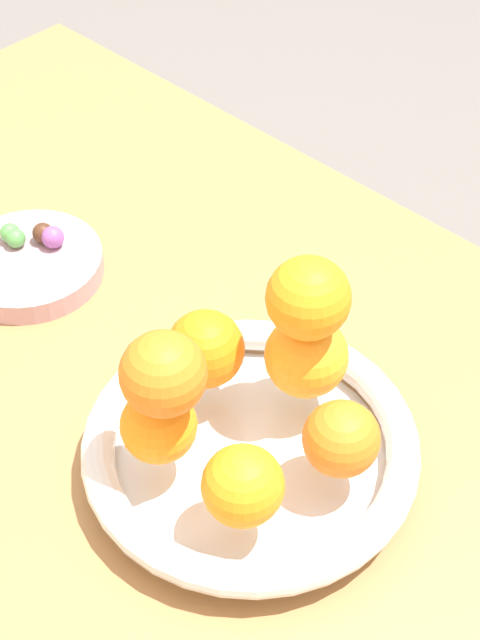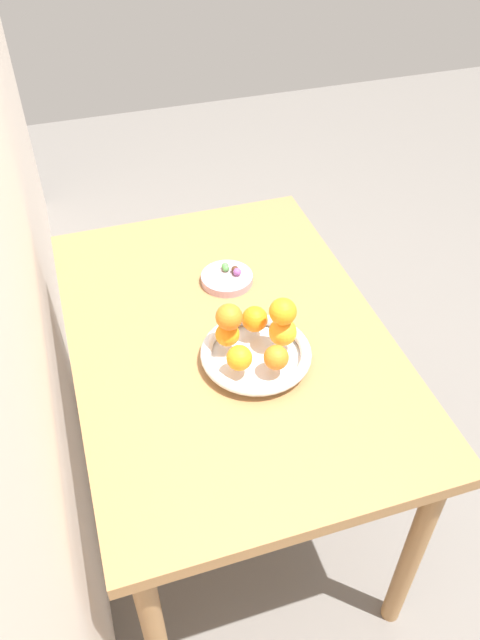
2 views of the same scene
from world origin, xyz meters
name	(u,v)px [view 1 (image 1 of 2)]	position (x,y,z in m)	size (l,w,h in m)	color
dining_table	(130,479)	(0.00, 0.00, 0.65)	(1.10, 0.76, 0.74)	#9E7042
fruit_bowl	(250,448)	(-0.11, -0.04, 0.76)	(0.26, 0.26, 0.04)	silver
candy_dish	(29,265)	(0.19, -0.06, 0.75)	(0.14, 0.14, 0.02)	#B28C99
orange_0	(159,426)	(-0.07, 0.02, 0.81)	(0.06, 0.06, 0.06)	orange
orange_1	(243,486)	(-0.15, 0.02, 0.81)	(0.06, 0.06, 0.06)	orange
orange_2	(341,439)	(-0.18, -0.06, 0.81)	(0.06, 0.06, 0.06)	orange
orange_3	(306,356)	(-0.11, -0.10, 0.81)	(0.07, 0.07, 0.07)	orange
orange_4	(205,349)	(-0.05, -0.05, 0.81)	(0.06, 0.06, 0.06)	orange
orange_5	(308,298)	(-0.11, -0.10, 0.88)	(0.06, 0.06, 0.06)	orange
orange_6	(163,374)	(-0.08, 0.02, 0.87)	(0.06, 0.06, 0.06)	orange
candy_ball_0	(43,233)	(0.20, -0.08, 0.77)	(0.02, 0.02, 0.02)	#472819
candy_ball_1	(10,233)	(0.22, -0.06, 0.77)	(0.02, 0.02, 0.02)	#4C9947
candy_ball_2	(53,237)	(0.18, -0.08, 0.77)	(0.02, 0.02, 0.02)	#8C4C99
candy_ball_3	(16,238)	(0.21, -0.06, 0.77)	(0.02, 0.02, 0.02)	#4C9947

